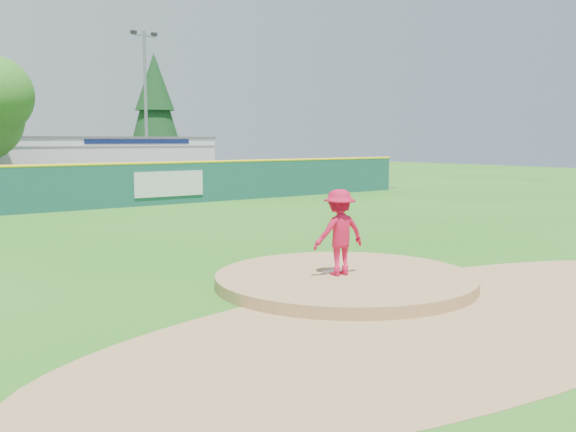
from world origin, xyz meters
TOP-DOWN VIEW (x-y plane):
  - ground at (0.00, 0.00)m, footprint 120.00×120.00m
  - pitchers_mound at (0.00, 0.00)m, footprint 5.50×5.50m
  - pitching_rubber at (0.00, 0.30)m, footprint 0.60×0.15m
  - infield_dirt_arc at (0.00, -3.00)m, footprint 15.40×15.40m
  - parking_lot at (0.00, 27.00)m, footprint 44.00×16.00m
  - pitcher at (-0.16, 0.02)m, footprint 1.25×0.83m
  - van at (1.46, 25.28)m, footprint 4.72×2.85m
  - pool_building_grp at (6.00, 31.99)m, footprint 15.20×8.20m
  - fence_banners at (-1.34, 17.92)m, footprint 16.23×0.04m
  - outfield_fence at (0.00, 18.00)m, footprint 40.00×0.14m
  - conifer_tree at (13.00, 36.00)m, footprint 4.40×4.40m
  - light_pole_right at (9.00, 29.00)m, footprint 1.75×0.25m

SIDE VIEW (x-z plane):
  - ground at x=0.00m, z-range 0.00..0.00m
  - pitchers_mound at x=0.00m, z-range -0.25..0.25m
  - infield_dirt_arc at x=0.00m, z-range 0.00..0.01m
  - parking_lot at x=0.00m, z-range 0.00..0.02m
  - pitching_rubber at x=0.00m, z-range 0.25..0.29m
  - van at x=1.46m, z-range 0.02..1.25m
  - fence_banners at x=-1.34m, z-range 0.40..1.60m
  - outfield_fence at x=0.00m, z-range 0.05..2.12m
  - pitcher at x=-0.16m, z-range 0.25..2.05m
  - pool_building_grp at x=6.00m, z-range 0.01..3.32m
  - conifer_tree at x=13.00m, z-range 0.79..10.29m
  - light_pole_right at x=9.00m, z-range 0.54..10.54m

